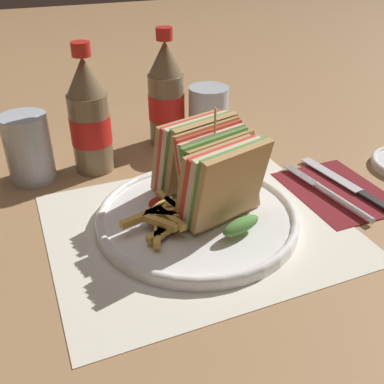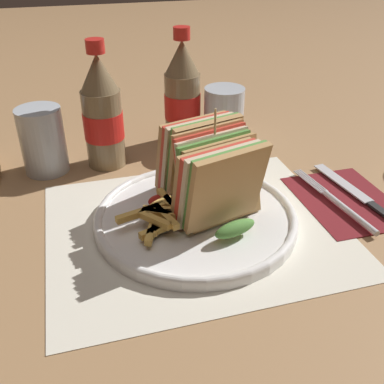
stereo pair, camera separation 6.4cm
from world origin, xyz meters
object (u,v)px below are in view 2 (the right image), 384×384
at_px(club_sandwich, 211,172).
at_px(coke_bottle_far, 182,96).
at_px(glass_far, 43,141).
at_px(coke_bottle_near, 103,114).
at_px(glass_near, 224,121).
at_px(plate_main, 196,217).
at_px(fork, 341,205).
at_px(knife, 361,196).

height_order(club_sandwich, coke_bottle_far, coke_bottle_far).
distance_m(club_sandwich, glass_far, 0.31).
bearing_deg(coke_bottle_near, club_sandwich, -58.75).
bearing_deg(club_sandwich, glass_near, 66.42).
distance_m(club_sandwich, coke_bottle_near, 0.24).
bearing_deg(plate_main, club_sandwich, 28.70).
distance_m(coke_bottle_far, glass_far, 0.26).
xyz_separation_m(plate_main, coke_bottle_near, (-0.10, 0.22, 0.08)).
bearing_deg(fork, club_sandwich, 162.25).
height_order(plate_main, glass_near, glass_near).
xyz_separation_m(plate_main, glass_far, (-0.20, 0.22, 0.05)).
bearing_deg(glass_near, fork, -70.04).
relative_size(club_sandwich, glass_far, 1.83).
bearing_deg(plate_main, glass_far, 132.40).
xyz_separation_m(fork, glass_near, (-0.09, 0.26, 0.04)).
relative_size(club_sandwich, coke_bottle_far, 0.95).
bearing_deg(glass_far, knife, -26.36).
xyz_separation_m(knife, glass_far, (-0.47, 0.23, 0.05)).
relative_size(coke_bottle_far, glass_far, 1.92).
height_order(coke_bottle_near, glass_near, coke_bottle_near).
distance_m(plate_main, coke_bottle_far, 0.29).
bearing_deg(fork, coke_bottle_far, 112.59).
bearing_deg(plate_main, glass_near, 62.68).
xyz_separation_m(club_sandwich, coke_bottle_near, (-0.12, 0.21, 0.02)).
bearing_deg(coke_bottle_far, knife, -53.19).
bearing_deg(fork, glass_near, 103.61).
bearing_deg(plate_main, coke_bottle_far, 79.11).
xyz_separation_m(coke_bottle_near, glass_near, (0.22, 0.02, -0.04)).
height_order(knife, glass_near, glass_near).
height_order(club_sandwich, fork, club_sandwich).
relative_size(fork, knife, 0.90).
relative_size(knife, glass_far, 1.93).
distance_m(plate_main, glass_near, 0.27).
bearing_deg(club_sandwich, coke_bottle_far, 83.92).
relative_size(knife, coke_bottle_near, 1.01).
bearing_deg(club_sandwich, plate_main, -151.30).
bearing_deg(coke_bottle_near, glass_far, 178.70).
distance_m(plate_main, coke_bottle_near, 0.25).
xyz_separation_m(plate_main, fork, (0.22, -0.03, -0.00)).
bearing_deg(coke_bottle_near, knife, -32.16).
bearing_deg(coke_bottle_far, plate_main, -100.89).
relative_size(plate_main, coke_bottle_near, 1.33).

